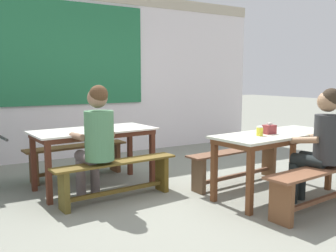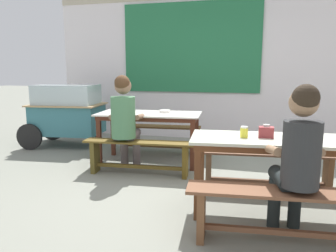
{
  "view_description": "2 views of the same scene",
  "coord_description": "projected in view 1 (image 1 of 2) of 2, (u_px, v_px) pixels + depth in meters",
  "views": [
    {
      "loc": [
        -2.33,
        -3.48,
        1.39
      ],
      "look_at": [
        -0.22,
        0.1,
        0.85
      ],
      "focal_mm": 39.12,
      "sensor_mm": 36.0,
      "label": 1
    },
    {
      "loc": [
        0.71,
        -3.68,
        1.4
      ],
      "look_at": [
        -0.29,
        0.05,
        0.73
      ],
      "focal_mm": 35.14,
      "sensor_mm": 36.0,
      "label": 2
    }
  ],
  "objects": [
    {
      "name": "bench_near_back",
      "position": [
        237.0,
        162.0,
        4.84
      ],
      "size": [
        1.59,
        0.4,
        0.46
      ],
      "color": "brown",
      "rests_on": "ground_plane"
    },
    {
      "name": "person_left_back_turned",
      "position": [
        97.0,
        136.0,
        4.05
      ],
      "size": [
        0.46,
        0.55,
        1.32
      ],
      "color": "#695D5E",
      "rests_on": "ground_plane"
    },
    {
      "name": "bench_far_back",
      "position": [
        77.0,
        156.0,
        5.16
      ],
      "size": [
        1.45,
        0.41,
        0.46
      ],
      "color": "brown",
      "rests_on": "ground_plane"
    },
    {
      "name": "ground_plane",
      "position": [
        188.0,
        197.0,
        4.33
      ],
      "size": [
        40.0,
        40.0,
        0.0
      ],
      "primitive_type": "plane",
      "color": "gray"
    },
    {
      "name": "condiment_jar",
      "position": [
        260.0,
        131.0,
        4.09
      ],
      "size": [
        0.07,
        0.07,
        0.11
      ],
      "color": "yellow",
      "rests_on": "dining_table_near"
    },
    {
      "name": "soup_bowl",
      "position": [
        107.0,
        126.0,
        4.79
      ],
      "size": [
        0.17,
        0.17,
        0.04
      ],
      "primitive_type": "cylinder",
      "color": "silver",
      "rests_on": "dining_table_far"
    },
    {
      "name": "backdrop_wall",
      "position": [
        98.0,
        70.0,
        6.58
      ],
      "size": [
        6.73,
        0.23,
        2.93
      ],
      "color": "white",
      "rests_on": "ground_plane"
    },
    {
      "name": "dining_table_far",
      "position": [
        94.0,
        136.0,
        4.62
      ],
      "size": [
        1.57,
        0.84,
        0.75
      ],
      "color": "silver",
      "rests_on": "ground_plane"
    },
    {
      "name": "person_near_front",
      "position": [
        321.0,
        139.0,
        3.91
      ],
      "size": [
        0.45,
        0.53,
        1.29
      ],
      "color": "black",
      "rests_on": "ground_plane"
    },
    {
      "name": "bench_near_front",
      "position": [
        321.0,
        182.0,
        3.87
      ],
      "size": [
        1.61,
        0.45,
        0.46
      ],
      "color": "brown",
      "rests_on": "ground_plane"
    },
    {
      "name": "bench_far_front",
      "position": [
        117.0,
        175.0,
        4.18
      ],
      "size": [
        1.5,
        0.37,
        0.46
      ],
      "color": "brown",
      "rests_on": "ground_plane"
    },
    {
      "name": "dining_table_near",
      "position": [
        276.0,
        140.0,
        4.31
      ],
      "size": [
        1.68,
        0.8,
        0.75
      ],
      "color": "silver",
      "rests_on": "ground_plane"
    },
    {
      "name": "tissue_box",
      "position": [
        269.0,
        129.0,
        4.24
      ],
      "size": [
        0.14,
        0.1,
        0.13
      ],
      "color": "maroon",
      "rests_on": "dining_table_near"
    }
  ]
}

